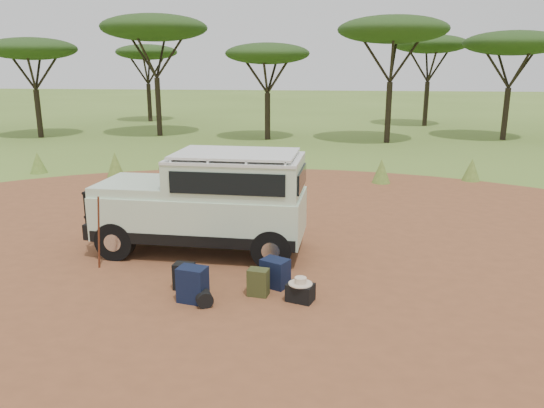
# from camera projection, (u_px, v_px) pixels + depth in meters

# --- Properties ---
(ground) EXTENTS (140.00, 140.00, 0.00)m
(ground) POSITION_uv_depth(u_px,v_px,m) (249.00, 279.00, 9.61)
(ground) COLOR #59772A
(ground) RESTS_ON ground
(dirt_clearing) EXTENTS (23.00, 23.00, 0.01)m
(dirt_clearing) POSITION_uv_depth(u_px,v_px,m) (249.00, 279.00, 9.61)
(dirt_clearing) COLOR brown
(dirt_clearing) RESTS_ON ground
(grass_fringe) EXTENTS (36.60, 1.60, 0.90)m
(grass_fringe) POSITION_uv_depth(u_px,v_px,m) (294.00, 167.00, 17.81)
(grass_fringe) COLOR #59772A
(grass_fringe) RESTS_ON ground
(acacia_treeline) EXTENTS (46.70, 13.20, 6.26)m
(acacia_treeline) POSITION_uv_depth(u_px,v_px,m) (324.00, 42.00, 27.28)
(acacia_treeline) COLOR #2C2218
(acacia_treeline) RESTS_ON ground
(safari_vehicle) EXTENTS (4.41, 1.88, 2.10)m
(safari_vehicle) POSITION_uv_depth(u_px,v_px,m) (208.00, 204.00, 10.77)
(safari_vehicle) COLOR beige
(safari_vehicle) RESTS_ON ground
(walking_staff) EXTENTS (0.25, 0.25, 1.46)m
(walking_staff) POSITION_uv_depth(u_px,v_px,m) (99.00, 233.00, 9.83)
(walking_staff) COLOR brown
(walking_staff) RESTS_ON ground
(backpack_black) EXTENTS (0.36, 0.28, 0.47)m
(backpack_black) POSITION_uv_depth(u_px,v_px,m) (184.00, 276.00, 9.12)
(backpack_black) COLOR black
(backpack_black) RESTS_ON ground
(backpack_navy) EXTENTS (0.51, 0.41, 0.59)m
(backpack_navy) POSITION_uv_depth(u_px,v_px,m) (193.00, 285.00, 8.63)
(backpack_navy) COLOR #101734
(backpack_navy) RESTS_ON ground
(backpack_olive) EXTENTS (0.37, 0.29, 0.47)m
(backpack_olive) POSITION_uv_depth(u_px,v_px,m) (258.00, 282.00, 8.87)
(backpack_olive) COLOR #424620
(backpack_olive) RESTS_ON ground
(duffel_navy) EXTENTS (0.55, 0.50, 0.50)m
(duffel_navy) POSITION_uv_depth(u_px,v_px,m) (275.00, 273.00, 9.22)
(duffel_navy) COLOR #101734
(duffel_navy) RESTS_ON ground
(hard_case) EXTENTS (0.50, 0.42, 0.30)m
(hard_case) POSITION_uv_depth(u_px,v_px,m) (300.00, 293.00, 8.67)
(hard_case) COLOR black
(hard_case) RESTS_ON ground
(stuff_sack) EXTENTS (0.36, 0.36, 0.27)m
(stuff_sack) POSITION_uv_depth(u_px,v_px,m) (204.00, 298.00, 8.51)
(stuff_sack) COLOR black
(stuff_sack) RESTS_ON ground
(safari_hat) EXTENTS (0.39, 0.39, 0.11)m
(safari_hat) POSITION_uv_depth(u_px,v_px,m) (300.00, 282.00, 8.62)
(safari_hat) COLOR beige
(safari_hat) RESTS_ON hard_case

